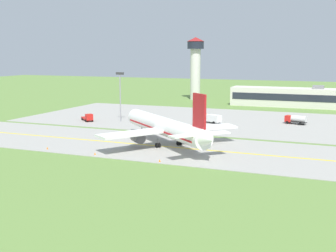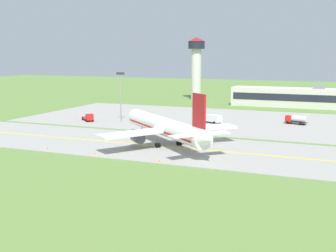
# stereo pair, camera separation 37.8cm
# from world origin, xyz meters

# --- Properties ---
(ground_plane) EXTENTS (500.00, 500.00, 0.00)m
(ground_plane) POSITION_xyz_m (0.00, 0.00, 0.00)
(ground_plane) COLOR olive
(taxiway_strip) EXTENTS (240.00, 28.00, 0.10)m
(taxiway_strip) POSITION_xyz_m (0.00, 0.00, 0.05)
(taxiway_strip) COLOR #9E9B93
(taxiway_strip) RESTS_ON ground
(apron_pad) EXTENTS (140.00, 52.00, 0.10)m
(apron_pad) POSITION_xyz_m (10.00, 42.00, 0.05)
(apron_pad) COLOR #9E9B93
(apron_pad) RESTS_ON ground
(taxiway_centreline) EXTENTS (220.00, 0.60, 0.01)m
(taxiway_centreline) POSITION_xyz_m (0.00, 0.00, 0.11)
(taxiway_centreline) COLOR yellow
(taxiway_centreline) RESTS_ON taxiway_strip
(airplane_lead) EXTENTS (32.37, 29.98, 12.70)m
(airplane_lead) POSITION_xyz_m (-1.89, 1.44, 4.13)
(airplane_lead) COLOR white
(airplane_lead) RESTS_ON ground
(service_truck_baggage) EXTENTS (6.33, 3.64, 2.65)m
(service_truck_baggage) POSITION_xyz_m (21.62, 42.37, 1.53)
(service_truck_baggage) COLOR red
(service_truck_baggage) RESTS_ON ground
(service_truck_fuel) EXTENTS (6.12, 5.82, 2.59)m
(service_truck_fuel) POSITION_xyz_m (-36.56, 24.63, 1.18)
(service_truck_fuel) COLOR red
(service_truck_fuel) RESTS_ON ground
(service_truck_catering) EXTENTS (6.28, 4.56, 2.60)m
(service_truck_catering) POSITION_xyz_m (-1.14, 35.15, 1.53)
(service_truck_catering) COLOR silver
(service_truck_catering) RESTS_ON ground
(terminal_building) EXTENTS (46.10, 9.76, 8.35)m
(terminal_building) POSITION_xyz_m (15.78, 85.78, 3.60)
(terminal_building) COLOR beige
(terminal_building) RESTS_ON ground
(control_tower) EXTENTS (7.60, 7.60, 27.09)m
(control_tower) POSITION_xyz_m (-27.03, 96.71, 16.31)
(control_tower) COLOR silver
(control_tower) RESTS_ON ground
(apron_light_mast) EXTENTS (2.40, 0.50, 14.70)m
(apron_light_mast) POSITION_xyz_m (-27.19, 27.71, 9.33)
(apron_light_mast) COLOR gray
(apron_light_mast) RESTS_ON ground
(traffic_cone_near_edge) EXTENTS (0.44, 0.44, 0.60)m
(traffic_cone_near_edge) POSITION_xyz_m (2.85, -12.94, 0.30)
(traffic_cone_near_edge) COLOR orange
(traffic_cone_near_edge) RESTS_ON ground
(traffic_cone_mid_edge) EXTENTS (0.44, 0.44, 0.60)m
(traffic_cone_mid_edge) POSITION_xyz_m (-11.46, -12.45, 0.30)
(traffic_cone_mid_edge) COLOR orange
(traffic_cone_mid_edge) RESTS_ON ground
(traffic_cone_far_edge) EXTENTS (0.44, 0.44, 0.60)m
(traffic_cone_far_edge) POSITION_xyz_m (-23.48, -11.89, 0.30)
(traffic_cone_far_edge) COLOR orange
(traffic_cone_far_edge) RESTS_ON ground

